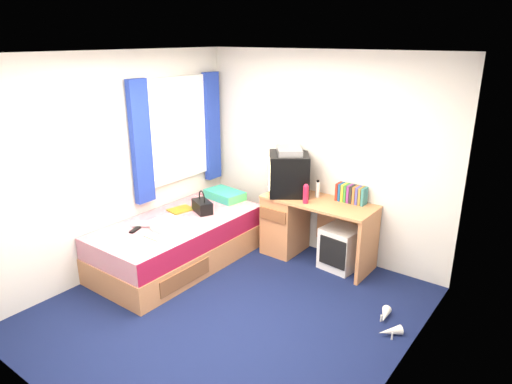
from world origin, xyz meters
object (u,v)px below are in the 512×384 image
Objects in this scene: storage_cube at (341,248)px; towel at (169,225)px; pillow at (225,195)px; picture_frame at (363,198)px; handbag at (202,206)px; white_heels at (387,323)px; vcr at (289,151)px; magazine at (181,210)px; aerosol_can at (318,190)px; water_bottle at (141,224)px; desk at (298,223)px; remote_control at (135,230)px; crt_tv at (288,174)px; pink_water_bottle at (306,195)px; colour_swatch_fan at (152,238)px; bed at (179,242)px.

towel is at bearing -132.36° from storage_cube.
pillow is 1.78m from picture_frame.
handbag reaches higher than white_heels.
magazine is (-1.02, -0.80, -0.72)m from vcr.
white_heels is at bearing -35.66° from storage_cube.
magazine reaches higher than storage_cube.
pillow and towel have the same top height.
vcr reaches higher than picture_frame.
aerosol_can is 2.03m from water_bottle.
desk is 2.94× the size of white_heels.
magazine is 0.73m from remote_control.
picture_frame reaches higher than remote_control.
storage_cube is at bearing 53.37° from crt_tv.
desk reaches higher than water_bottle.
crt_tv is at bearing 38.02° from magazine.
picture_frame is 0.32× the size of white_heels.
water_bottle is 2.74m from white_heels.
pink_water_bottle reaches higher than desk.
vcr is 2.09× the size of aerosol_can.
white_heels is at bearing -2.35° from remote_control.
water_bottle is at bearing -166.41° from white_heels.
vcr is 1.37× the size of magazine.
picture_frame is at bearing 15.55° from desk.
crt_tv reaches higher than pillow.
handbag is (-1.50, -0.68, 0.38)m from storage_cube.
water_bottle is at bearing -137.12° from pink_water_bottle.
picture_frame is (0.13, 0.20, 0.58)m from storage_cube.
pillow reaches higher than storage_cube.
storage_cube is at bearing 24.24° from magazine.
storage_cube is at bearing -132.45° from picture_frame.
crt_tv reaches higher than aerosol_can.
towel is 1.16× the size of magazine.
water_bottle is 0.35m from colour_swatch_fan.
storage_cube is 2.30m from remote_control.
vcr is 2.40× the size of remote_control.
crt_tv is at bearing 61.67° from towel.
towel is at bearing -145.70° from picture_frame.
towel is at bearing -56.31° from magazine.
bed is at bearing -87.27° from pillow.
water_bottle is 0.91× the size of colour_swatch_fan.
remote_control is (-0.30, 0.02, 0.00)m from colour_swatch_fan.
water_bottle is 1.25× the size of remote_control.
white_heels is (1.27, -0.61, -0.81)m from pink_water_bottle.
vcr is at bearing 51.94° from bed.
desk is 6.52× the size of pink_water_bottle.
bed is at bearing -74.17° from crt_tv.
magazine is (-1.89, -0.99, -0.27)m from picture_frame.
storage_cube is at bearing 138.53° from white_heels.
white_heels is at bearing 22.52° from handbag.
bed is at bearing -133.06° from desk.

